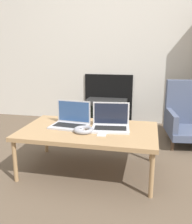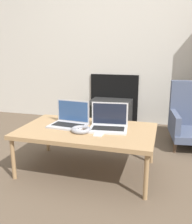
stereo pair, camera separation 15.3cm
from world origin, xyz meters
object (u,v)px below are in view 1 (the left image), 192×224
laptop_left (71,121)px  headphones (83,130)px  tv (106,113)px  phone (102,134)px  laptop_right (111,123)px  armchair (189,116)px

laptop_left → headphones: (0.16, -0.15, -0.03)m
headphones → tv: bearing=93.0°
laptop_left → phone: (0.33, -0.17, -0.04)m
laptop_right → armchair: bearing=42.4°
laptop_right → headphones: 0.26m
headphones → phone: headphones is taller
laptop_left → laptop_right: 0.38m
laptop_left → armchair: 1.52m
tv → phone: bearing=-80.9°
phone → armchair: 1.41m
phone → laptop_left: bearing=152.5°
laptop_left → tv: size_ratio=0.60×
laptop_right → armchair: 1.25m
laptop_left → laptop_right: same height
laptop_left → headphones: bearing=-36.9°
phone → tv: bearing=99.1°
phone → armchair: armchair is taller
laptop_left → laptop_right: (0.38, -0.00, 0.00)m
laptop_right → headphones: size_ratio=2.06×
phone → armchair: (0.86, 1.11, -0.09)m
laptop_left → laptop_right: size_ratio=0.99×
laptop_left → phone: laptop_left is taller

